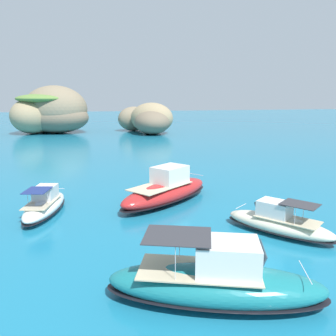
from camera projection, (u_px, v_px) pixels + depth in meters
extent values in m
plane|color=#197093|center=(248.00, 273.00, 17.92)|extent=(400.00, 400.00, 0.00)
ellipsoid|color=#84755B|center=(55.00, 109.00, 86.25)|extent=(22.11, 21.96, 11.65)
ellipsoid|color=#756651|center=(44.00, 122.00, 87.92)|extent=(13.87, 14.09, 4.95)
ellipsoid|color=#756651|center=(56.00, 117.00, 85.51)|extent=(20.01, 17.90, 7.66)
ellipsoid|color=#9E8966|center=(33.00, 116.00, 83.73)|extent=(13.32, 14.65, 8.58)
ellipsoid|color=olive|center=(44.00, 99.00, 83.46)|extent=(13.28, 12.07, 2.34)
ellipsoid|color=#9E8966|center=(152.00, 118.00, 84.58)|extent=(13.86, 14.02, 7.49)
ellipsoid|color=#84755B|center=(134.00, 119.00, 90.67)|extent=(10.16, 8.69, 6.36)
ellipsoid|color=#756651|center=(152.00, 122.00, 82.60)|extent=(9.73, 11.89, 5.76)
ellipsoid|color=beige|center=(279.00, 225.00, 22.90)|extent=(6.06, 7.13, 1.23)
ellipsoid|color=black|center=(279.00, 229.00, 22.96)|extent=(6.18, 7.28, 0.15)
cube|color=#C6B793|center=(287.00, 219.00, 22.45)|extent=(3.86, 4.31, 0.06)
cube|color=silver|center=(275.00, 208.00, 22.91)|extent=(2.43, 2.54, 1.02)
cube|color=#2D4756|center=(260.00, 204.00, 23.54)|extent=(1.28, 1.03, 0.54)
cylinder|color=silver|center=(241.00, 206.00, 24.54)|extent=(1.25, 0.93, 0.04)
cube|color=#333338|center=(300.00, 204.00, 21.76)|extent=(2.66, 2.76, 0.04)
cylinder|color=silver|center=(295.00, 216.00, 21.31)|extent=(0.03, 0.03, 1.16)
cylinder|color=silver|center=(303.00, 210.00, 22.45)|extent=(0.03, 0.03, 1.16)
ellipsoid|color=#19727A|center=(215.00, 285.00, 15.22)|extent=(10.05, 6.06, 1.64)
ellipsoid|color=black|center=(215.00, 292.00, 15.30)|extent=(10.25, 6.18, 0.20)
cube|color=#C6B793|center=(199.00, 270.00, 15.16)|extent=(5.83, 4.15, 0.06)
cube|color=silver|center=(227.00, 256.00, 14.88)|extent=(3.24, 2.84, 1.35)
cube|color=#2D4756|center=(260.00, 255.00, 14.70)|extent=(0.93, 1.87, 0.72)
cylinder|color=silver|center=(305.00, 272.00, 14.61)|extent=(0.74, 1.91, 0.04)
cube|color=#333338|center=(178.00, 236.00, 14.96)|extent=(3.50, 3.12, 0.04)
cylinder|color=silver|center=(179.00, 243.00, 16.10)|extent=(0.03, 0.03, 1.54)
cylinder|color=silver|center=(175.00, 263.00, 14.13)|extent=(0.03, 0.03, 1.54)
ellipsoid|color=white|center=(45.00, 206.00, 26.76)|extent=(3.75, 7.38, 1.20)
ellipsoid|color=black|center=(45.00, 210.00, 26.81)|extent=(3.82, 7.52, 0.14)
cube|color=#C6B793|center=(42.00, 202.00, 26.13)|extent=(2.68, 4.21, 0.06)
cube|color=silver|center=(45.00, 192.00, 26.89)|extent=(1.92, 2.28, 0.99)
cube|color=#2D4756|center=(50.00, 188.00, 27.86)|extent=(1.40, 0.56, 0.53)
cylinder|color=silver|center=(56.00, 189.00, 29.32)|extent=(1.45, 0.39, 0.04)
cube|color=navy|center=(37.00, 190.00, 25.21)|extent=(2.11, 2.46, 0.04)
cylinder|color=silver|center=(28.00, 198.00, 25.33)|extent=(0.03, 0.03, 1.13)
cylinder|color=silver|center=(48.00, 198.00, 25.32)|extent=(0.03, 0.03, 1.13)
ellipsoid|color=red|center=(166.00, 192.00, 29.65)|extent=(10.10, 8.70, 1.75)
ellipsoid|color=black|center=(166.00, 197.00, 29.73)|extent=(10.30, 8.87, 0.21)
cube|color=#C6B793|center=(160.00, 186.00, 28.91)|extent=(6.12, 5.52, 0.06)
cube|color=silver|center=(170.00, 174.00, 29.74)|extent=(3.61, 3.47, 1.45)
cube|color=#2D4756|center=(180.00, 170.00, 30.82)|extent=(1.47, 1.80, 0.76)
cylinder|color=silver|center=(193.00, 174.00, 32.51)|extent=(1.34, 1.75, 0.04)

